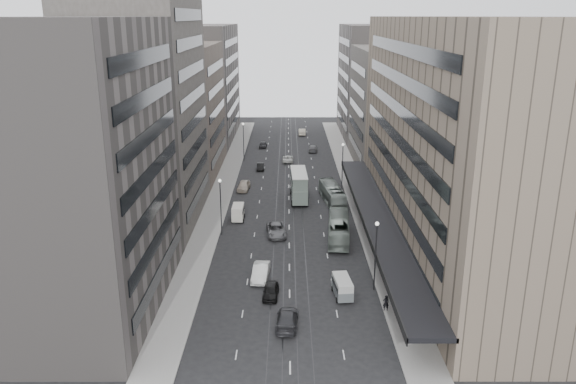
{
  "coord_description": "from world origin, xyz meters",
  "views": [
    {
      "loc": [
        -0.21,
        -63.14,
        30.09
      ],
      "look_at": [
        -0.17,
        15.58,
        5.31
      ],
      "focal_mm": 35.0,
      "sensor_mm": 36.0,
      "label": 1
    }
  ],
  "objects_px": {
    "panel_van": "(238,212)",
    "bus_far": "(332,194)",
    "bus_near": "(339,228)",
    "vw_microbus": "(342,287)",
    "sedan_0": "(271,291)",
    "sedan_2": "(276,230)",
    "pedestrian": "(386,303)",
    "double_decker": "(299,185)",
    "sedan_1": "(261,272)"
  },
  "relations": [
    {
      "from": "bus_far",
      "to": "pedestrian",
      "type": "bearing_deg",
      "value": 86.96
    },
    {
      "from": "bus_far",
      "to": "sedan_1",
      "type": "relative_size",
      "value": 2.13
    },
    {
      "from": "bus_far",
      "to": "double_decker",
      "type": "height_order",
      "value": "double_decker"
    },
    {
      "from": "sedan_0",
      "to": "pedestrian",
      "type": "bearing_deg",
      "value": -11.9
    },
    {
      "from": "double_decker",
      "to": "bus_far",
      "type": "bearing_deg",
      "value": -13.92
    },
    {
      "from": "sedan_0",
      "to": "pedestrian",
      "type": "relative_size",
      "value": 2.35
    },
    {
      "from": "pedestrian",
      "to": "vw_microbus",
      "type": "bearing_deg",
      "value": -43.38
    },
    {
      "from": "bus_near",
      "to": "sedan_1",
      "type": "bearing_deg",
      "value": 55.16
    },
    {
      "from": "panel_van",
      "to": "sedan_1",
      "type": "relative_size",
      "value": 0.73
    },
    {
      "from": "sedan_0",
      "to": "pedestrian",
      "type": "distance_m",
      "value": 12.76
    },
    {
      "from": "sedan_2",
      "to": "sedan_1",
      "type": "bearing_deg",
      "value": -102.32
    },
    {
      "from": "bus_near",
      "to": "sedan_2",
      "type": "bearing_deg",
      "value": -4.6
    },
    {
      "from": "sedan_2",
      "to": "pedestrian",
      "type": "distance_m",
      "value": 24.96
    },
    {
      "from": "sedan_1",
      "to": "sedan_2",
      "type": "relative_size",
      "value": 0.91
    },
    {
      "from": "bus_near",
      "to": "bus_far",
      "type": "xyz_separation_m",
      "value": [
        0.32,
        16.31,
        -0.12
      ]
    },
    {
      "from": "sedan_2",
      "to": "pedestrian",
      "type": "height_order",
      "value": "pedestrian"
    },
    {
      "from": "bus_far",
      "to": "panel_van",
      "type": "relative_size",
      "value": 2.93
    },
    {
      "from": "vw_microbus",
      "to": "sedan_2",
      "type": "distance_m",
      "value": 20.05
    },
    {
      "from": "vw_microbus",
      "to": "pedestrian",
      "type": "height_order",
      "value": "vw_microbus"
    },
    {
      "from": "bus_near",
      "to": "double_decker",
      "type": "relative_size",
      "value": 1.29
    },
    {
      "from": "bus_near",
      "to": "vw_microbus",
      "type": "height_order",
      "value": "bus_near"
    },
    {
      "from": "panel_van",
      "to": "bus_far",
      "type": "bearing_deg",
      "value": 29.95
    },
    {
      "from": "vw_microbus",
      "to": "sedan_0",
      "type": "relative_size",
      "value": 1.03
    },
    {
      "from": "bus_far",
      "to": "panel_van",
      "type": "distance_m",
      "value": 17.42
    },
    {
      "from": "sedan_1",
      "to": "double_decker",
      "type": "bearing_deg",
      "value": 84.45
    },
    {
      "from": "sedan_0",
      "to": "sedan_2",
      "type": "bearing_deg",
      "value": 92.44
    },
    {
      "from": "sedan_1",
      "to": "sedan_2",
      "type": "xyz_separation_m",
      "value": [
        1.59,
        13.98,
        -0.06
      ]
    },
    {
      "from": "bus_far",
      "to": "vw_microbus",
      "type": "height_order",
      "value": "bus_far"
    },
    {
      "from": "pedestrian",
      "to": "double_decker",
      "type": "bearing_deg",
      "value": -82.66
    },
    {
      "from": "bus_far",
      "to": "double_decker",
      "type": "bearing_deg",
      "value": -19.74
    },
    {
      "from": "double_decker",
      "to": "sedan_0",
      "type": "xyz_separation_m",
      "value": [
        -3.8,
        -34.57,
        -1.99
      ]
    },
    {
      "from": "double_decker",
      "to": "sedan_2",
      "type": "bearing_deg",
      "value": -104.23
    },
    {
      "from": "bus_near",
      "to": "sedan_0",
      "type": "xyz_separation_m",
      "value": [
        -9.05,
        -17.07,
        -0.95
      ]
    },
    {
      "from": "bus_near",
      "to": "sedan_0",
      "type": "distance_m",
      "value": 19.34
    },
    {
      "from": "panel_van",
      "to": "pedestrian",
      "type": "relative_size",
      "value": 2.12
    },
    {
      "from": "double_decker",
      "to": "panel_van",
      "type": "xyz_separation_m",
      "value": [
        -9.54,
        -9.85,
        -1.39
      ]
    },
    {
      "from": "double_decker",
      "to": "panel_van",
      "type": "distance_m",
      "value": 13.78
    },
    {
      "from": "vw_microbus",
      "to": "sedan_2",
      "type": "bearing_deg",
      "value": 106.73
    },
    {
      "from": "bus_near",
      "to": "vw_microbus",
      "type": "xyz_separation_m",
      "value": [
        -1.04,
        -17.03,
        -0.42
      ]
    },
    {
      "from": "bus_near",
      "to": "vw_microbus",
      "type": "bearing_deg",
      "value": 91.3
    },
    {
      "from": "double_decker",
      "to": "pedestrian",
      "type": "relative_size",
      "value": 5.2
    },
    {
      "from": "vw_microbus",
      "to": "sedan_0",
      "type": "bearing_deg",
      "value": 174.25
    },
    {
      "from": "bus_far",
      "to": "sedan_1",
      "type": "distance_m",
      "value": 30.77
    },
    {
      "from": "sedan_0",
      "to": "sedan_1",
      "type": "xyz_separation_m",
      "value": [
        -1.33,
        4.54,
        0.15
      ]
    },
    {
      "from": "pedestrian",
      "to": "sedan_1",
      "type": "bearing_deg",
      "value": -35.3
    },
    {
      "from": "double_decker",
      "to": "pedestrian",
      "type": "height_order",
      "value": "double_decker"
    },
    {
      "from": "double_decker",
      "to": "panel_van",
      "type": "relative_size",
      "value": 2.45
    },
    {
      "from": "sedan_0",
      "to": "pedestrian",
      "type": "xyz_separation_m",
      "value": [
        12.31,
        -3.33,
        0.33
      ]
    },
    {
      "from": "pedestrian",
      "to": "bus_far",
      "type": "bearing_deg",
      "value": -90.73
    },
    {
      "from": "panel_van",
      "to": "sedan_0",
      "type": "height_order",
      "value": "panel_van"
    }
  ]
}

